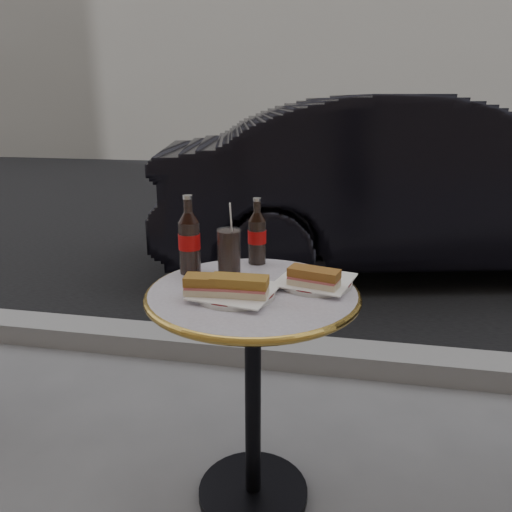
% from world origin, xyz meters
% --- Properties ---
extents(ground, '(80.00, 80.00, 0.00)m').
position_xyz_m(ground, '(0.00, 0.00, 0.00)').
color(ground, slate).
rests_on(ground, ground).
extents(asphalt_road, '(40.00, 8.00, 0.00)m').
position_xyz_m(asphalt_road, '(0.00, 5.00, 0.00)').
color(asphalt_road, black).
rests_on(asphalt_road, ground).
extents(curb, '(40.00, 0.20, 0.12)m').
position_xyz_m(curb, '(0.00, 0.90, 0.05)').
color(curb, gray).
rests_on(curb, ground).
extents(bistro_table, '(0.62, 0.62, 0.73)m').
position_xyz_m(bistro_table, '(0.00, 0.00, 0.37)').
color(bistro_table, '#BAB2C4').
rests_on(bistro_table, ground).
extents(plate_left, '(0.29, 0.29, 0.01)m').
position_xyz_m(plate_left, '(-0.04, -0.05, 0.74)').
color(plate_left, silver).
rests_on(plate_left, bistro_table).
extents(plate_right, '(0.29, 0.29, 0.01)m').
position_xyz_m(plate_right, '(0.17, 0.08, 0.74)').
color(plate_right, silver).
rests_on(plate_right, bistro_table).
extents(sandwich_left_a, '(0.15, 0.08, 0.05)m').
position_xyz_m(sandwich_left_a, '(-0.10, -0.09, 0.77)').
color(sandwich_left_a, olive).
rests_on(sandwich_left_a, plate_left).
extents(sandwich_left_b, '(0.16, 0.07, 0.05)m').
position_xyz_m(sandwich_left_b, '(-0.02, -0.09, 0.77)').
color(sandwich_left_b, olive).
rests_on(sandwich_left_b, plate_left).
extents(sandwich_right, '(0.16, 0.10, 0.05)m').
position_xyz_m(sandwich_right, '(0.17, 0.03, 0.77)').
color(sandwich_right, brown).
rests_on(sandwich_right, plate_right).
extents(cola_bottle_left, '(0.09, 0.09, 0.25)m').
position_xyz_m(cola_bottle_left, '(-0.22, 0.11, 0.86)').
color(cola_bottle_left, black).
rests_on(cola_bottle_left, bistro_table).
extents(cola_bottle_right, '(0.08, 0.08, 0.22)m').
position_xyz_m(cola_bottle_right, '(-0.04, 0.25, 0.84)').
color(cola_bottle_right, black).
rests_on(cola_bottle_right, bistro_table).
extents(cola_glass, '(0.07, 0.07, 0.15)m').
position_xyz_m(cola_glass, '(-0.10, 0.11, 0.81)').
color(cola_glass, black).
rests_on(cola_glass, bistro_table).
extents(parked_car, '(2.26, 4.13, 1.29)m').
position_xyz_m(parked_car, '(0.76, 2.60, 0.64)').
color(parked_car, black).
rests_on(parked_car, ground).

